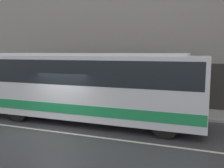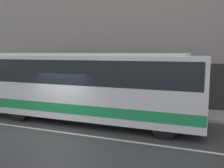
{
  "view_description": "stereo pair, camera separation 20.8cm",
  "coord_description": "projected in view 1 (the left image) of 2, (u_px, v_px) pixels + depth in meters",
  "views": [
    {
      "loc": [
        6.0,
        -9.03,
        3.48
      ],
      "look_at": [
        1.95,
        1.89,
        1.97
      ],
      "focal_mm": 40.0,
      "sensor_mm": 36.0,
      "label": 1
    },
    {
      "loc": [
        6.19,
        -8.95,
        3.48
      ],
      "look_at": [
        1.95,
        1.89,
        1.97
      ],
      "focal_mm": 40.0,
      "sensor_mm": 36.0,
      "label": 2
    }
  ],
  "objects": [
    {
      "name": "lane_stripe",
      "position": [
        55.0,
        132.0,
        10.91
      ],
      "size": [
        54.0,
        0.14,
        0.01
      ],
      "color": "beige",
      "rests_on": "ground_plane"
    },
    {
      "name": "sidewalk",
      "position": [
        101.0,
        106.0,
        15.76
      ],
      "size": [
        60.0,
        2.46,
        0.13
      ],
      "color": "#A09E99",
      "rests_on": "ground_plane"
    },
    {
      "name": "building_facade",
      "position": [
        109.0,
        2.0,
        16.19
      ],
      "size": [
        60.0,
        0.35,
        13.75
      ],
      "color": "gray",
      "rests_on": "ground_plane"
    },
    {
      "name": "ground_plane",
      "position": [
        55.0,
        132.0,
        10.91
      ],
      "size": [
        60.0,
        60.0,
        0.0
      ],
      "primitive_type": "plane",
      "color": "#38383A"
    },
    {
      "name": "transit_bus",
      "position": [
        86.0,
        84.0,
        12.22
      ],
      "size": [
        11.31,
        2.5,
        3.41
      ],
      "color": "silver",
      "rests_on": "ground_plane"
    }
  ]
}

